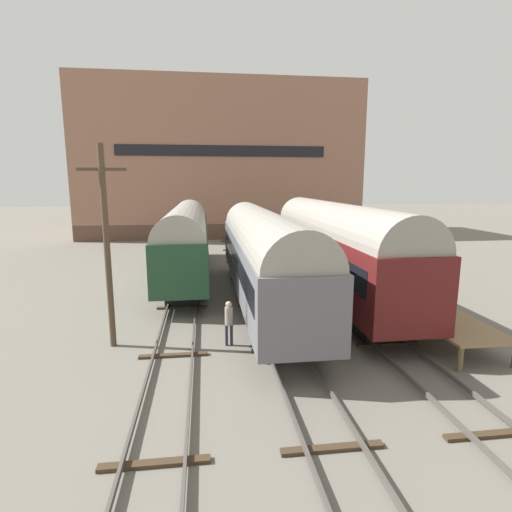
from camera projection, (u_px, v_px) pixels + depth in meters
ground_plane at (272, 324)px, 18.65m from camera, size 200.00×200.00×0.00m
track_left at (178, 325)px, 18.08m from camera, size 2.60×60.00×0.26m
track_middle at (272, 321)px, 18.62m from camera, size 2.60×60.00×0.26m
track_right at (360, 317)px, 19.16m from camera, size 2.60×60.00×0.26m
train_car_green at (186, 236)px, 27.48m from camera, size 2.91×18.14×5.04m
train_car_grey at (262, 252)px, 21.12m from camera, size 3.01×18.46×5.12m
train_car_maroon at (335, 244)px, 22.59m from camera, size 3.11×17.99×5.43m
station_platform at (403, 296)px, 20.11m from camera, size 2.41×12.84×0.99m
bench at (421, 298)px, 17.74m from camera, size 1.40×0.40×0.91m
person_worker at (229, 319)px, 16.02m from camera, size 0.32×0.32×1.86m
utility_pole at (107, 245)px, 15.45m from camera, size 1.80×0.24×7.97m
warehouse_building at (220, 162)px, 51.43m from camera, size 33.45×13.52×18.27m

